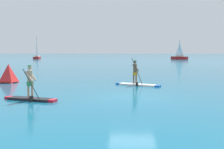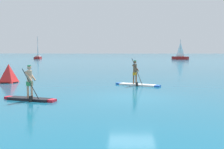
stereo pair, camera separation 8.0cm
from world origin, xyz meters
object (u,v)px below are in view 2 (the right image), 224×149
(paddleboarder_near_left, at_px, (30,93))
(sailboat_left_horizon, at_px, (38,56))
(paddleboarder_mid_center, at_px, (137,80))
(race_marker_buoy, at_px, (9,74))
(sailboat_right_horizon, at_px, (180,57))

(paddleboarder_near_left, xyz_separation_m, sailboat_left_horizon, (-22.15, 69.00, 0.38))
(paddleboarder_mid_center, height_order, race_marker_buoy, paddleboarder_mid_center)
(sailboat_left_horizon, bearing_deg, paddleboarder_near_left, -172.62)
(sailboat_left_horizon, xyz_separation_m, sailboat_right_horizon, (41.52, -2.98, 0.00))
(paddleboarder_near_left, height_order, race_marker_buoy, paddleboarder_near_left)
(paddleboarder_near_left, bearing_deg, race_marker_buoy, 136.87)
(race_marker_buoy, bearing_deg, paddleboarder_near_left, -60.06)
(sailboat_right_horizon, bearing_deg, paddleboarder_mid_center, 112.74)
(race_marker_buoy, distance_m, sailboat_right_horizon, 63.06)
(sailboat_right_horizon, bearing_deg, paddleboarder_near_left, 109.44)
(paddleboarder_near_left, bearing_deg, sailboat_right_horizon, 90.58)
(paddleboarder_mid_center, relative_size, race_marker_buoy, 1.98)
(paddleboarder_near_left, xyz_separation_m, paddleboarder_mid_center, (5.54, 6.36, -0.00))
(race_marker_buoy, height_order, sailboat_left_horizon, sailboat_left_horizon)
(sailboat_left_horizon, bearing_deg, race_marker_buoy, -174.27)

